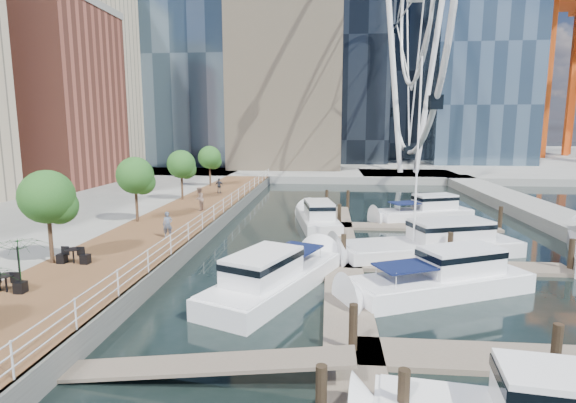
% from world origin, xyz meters
% --- Properties ---
extents(ground, '(520.00, 520.00, 0.00)m').
position_xyz_m(ground, '(0.00, 0.00, 0.00)').
color(ground, black).
rests_on(ground, ground).
extents(boardwalk, '(6.00, 60.00, 1.00)m').
position_xyz_m(boardwalk, '(-9.00, 15.00, 0.50)').
color(boardwalk, brown).
rests_on(boardwalk, ground).
extents(seawall, '(0.25, 60.00, 1.00)m').
position_xyz_m(seawall, '(-6.00, 15.00, 0.50)').
color(seawall, '#595954').
rests_on(seawall, ground).
extents(land_far, '(200.00, 114.00, 1.00)m').
position_xyz_m(land_far, '(0.00, 102.00, 0.50)').
color(land_far, gray).
rests_on(land_far, ground).
extents(breakwater, '(4.00, 60.00, 1.00)m').
position_xyz_m(breakwater, '(20.00, 20.00, 0.50)').
color(breakwater, gray).
rests_on(breakwater, ground).
extents(pier, '(14.00, 12.00, 1.00)m').
position_xyz_m(pier, '(14.00, 52.00, 0.50)').
color(pier, gray).
rests_on(pier, ground).
extents(railing, '(0.10, 60.00, 1.05)m').
position_xyz_m(railing, '(-6.10, 15.00, 1.52)').
color(railing, white).
rests_on(railing, boardwalk).
extents(floating_docks, '(16.00, 34.00, 2.60)m').
position_xyz_m(floating_docks, '(7.97, 9.98, 0.49)').
color(floating_docks, '#6D6051').
rests_on(floating_docks, ground).
extents(street_trees, '(2.60, 42.60, 4.60)m').
position_xyz_m(street_trees, '(-11.40, 14.00, 4.29)').
color(street_trees, '#3F2B1C').
rests_on(street_trees, ground).
extents(yacht_foreground, '(9.67, 6.23, 2.15)m').
position_xyz_m(yacht_foreground, '(7.32, 3.98, 0.00)').
color(yacht_foreground, white).
rests_on(yacht_foreground, ground).
extents(pedestrian_near, '(0.67, 0.54, 1.58)m').
position_xyz_m(pedestrian_near, '(-7.57, 9.62, 1.79)').
color(pedestrian_near, '#50596B').
rests_on(pedestrian_near, boardwalk).
extents(pedestrian_mid, '(0.76, 0.96, 1.91)m').
position_xyz_m(pedestrian_mid, '(-8.22, 18.63, 1.96)').
color(pedestrian_mid, gray).
rests_on(pedestrian_mid, boardwalk).
extents(pedestrian_far, '(0.91, 0.43, 1.52)m').
position_xyz_m(pedestrian_far, '(-9.02, 28.61, 1.76)').
color(pedestrian_far, '#31353E').
rests_on(pedestrian_far, boardwalk).
extents(moored_yachts, '(25.58, 31.64, 11.50)m').
position_xyz_m(moored_yachts, '(8.14, 10.22, 0.00)').
color(moored_yachts, silver).
rests_on(moored_yachts, ground).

